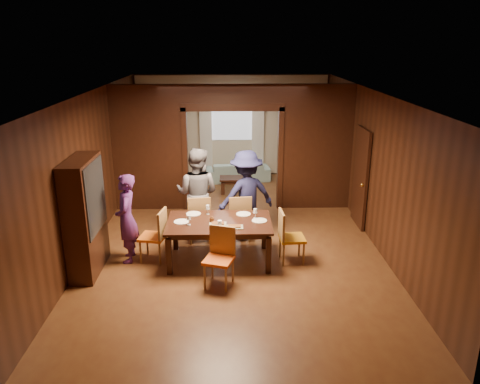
{
  "coord_description": "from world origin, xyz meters",
  "views": [
    {
      "loc": [
        -0.09,
        -8.92,
        3.88
      ],
      "look_at": [
        0.12,
        -0.4,
        1.05
      ],
      "focal_mm": 35.0,
      "sensor_mm": 36.0,
      "label": 1
    }
  ],
  "objects_px": {
    "person_navy": "(246,195)",
    "chair_far_l": "(199,218)",
    "chair_right": "(292,236)",
    "chair_near": "(219,258)",
    "chair_far_r": "(239,217)",
    "person_grey": "(197,193)",
    "person_purple": "(127,218)",
    "sofa": "(237,171)",
    "dining_table": "(219,241)",
    "chair_left": "(153,235)",
    "hutch": "(85,216)",
    "coffee_table": "(235,185)"
  },
  "relations": [
    {
      "from": "person_grey",
      "to": "chair_near",
      "type": "xyz_separation_m",
      "value": [
        0.46,
        -1.99,
        -0.44
      ]
    },
    {
      "from": "person_navy",
      "to": "chair_right",
      "type": "distance_m",
      "value": 1.41
    },
    {
      "from": "chair_right",
      "to": "hutch",
      "type": "xyz_separation_m",
      "value": [
        -3.56,
        -0.25,
        0.52
      ]
    },
    {
      "from": "person_purple",
      "to": "chair_left",
      "type": "bearing_deg",
      "value": 82.96
    },
    {
      "from": "chair_far_l",
      "to": "chair_near",
      "type": "height_order",
      "value": "same"
    },
    {
      "from": "person_grey",
      "to": "hutch",
      "type": "bearing_deg",
      "value": 54.55
    },
    {
      "from": "sofa",
      "to": "chair_right",
      "type": "height_order",
      "value": "chair_right"
    },
    {
      "from": "chair_right",
      "to": "hutch",
      "type": "bearing_deg",
      "value": 89.8
    },
    {
      "from": "sofa",
      "to": "person_grey",
      "type": "bearing_deg",
      "value": 70.45
    },
    {
      "from": "person_purple",
      "to": "chair_right",
      "type": "bearing_deg",
      "value": 81.28
    },
    {
      "from": "dining_table",
      "to": "hutch",
      "type": "relative_size",
      "value": 0.93
    },
    {
      "from": "sofa",
      "to": "dining_table",
      "type": "xyz_separation_m",
      "value": [
        -0.41,
        -5.04,
        0.11
      ]
    },
    {
      "from": "chair_near",
      "to": "person_purple",
      "type": "bearing_deg",
      "value": 168.33
    },
    {
      "from": "chair_far_r",
      "to": "chair_near",
      "type": "height_order",
      "value": "same"
    },
    {
      "from": "chair_far_r",
      "to": "chair_far_l",
      "type": "bearing_deg",
      "value": -4.87
    },
    {
      "from": "person_purple",
      "to": "chair_right",
      "type": "xyz_separation_m",
      "value": [
        2.95,
        -0.13,
        -0.33
      ]
    },
    {
      "from": "person_navy",
      "to": "chair_far_l",
      "type": "relative_size",
      "value": 1.86
    },
    {
      "from": "person_purple",
      "to": "sofa",
      "type": "xyz_separation_m",
      "value": [
        2.06,
        4.98,
        -0.54
      ]
    },
    {
      "from": "sofa",
      "to": "person_navy",
      "type": "bearing_deg",
      "value": 84.36
    },
    {
      "from": "chair_left",
      "to": "hutch",
      "type": "relative_size",
      "value": 0.48
    },
    {
      "from": "person_navy",
      "to": "chair_far_r",
      "type": "height_order",
      "value": "person_navy"
    },
    {
      "from": "chair_near",
      "to": "chair_far_r",
      "type": "bearing_deg",
      "value": 96.94
    },
    {
      "from": "chair_far_r",
      "to": "chair_near",
      "type": "distance_m",
      "value": 1.85
    },
    {
      "from": "chair_right",
      "to": "chair_far_l",
      "type": "xyz_separation_m",
      "value": [
        -1.72,
        0.95,
        0.0
      ]
    },
    {
      "from": "chair_far_r",
      "to": "chair_near",
      "type": "relative_size",
      "value": 1.0
    },
    {
      "from": "sofa",
      "to": "chair_far_l",
      "type": "distance_m",
      "value": 4.23
    },
    {
      "from": "dining_table",
      "to": "chair_left",
      "type": "xyz_separation_m",
      "value": [
        -1.21,
        0.05,
        0.1
      ]
    },
    {
      "from": "chair_right",
      "to": "chair_near",
      "type": "height_order",
      "value": "same"
    },
    {
      "from": "dining_table",
      "to": "chair_right",
      "type": "distance_m",
      "value": 1.31
    },
    {
      "from": "chair_left",
      "to": "chair_far_r",
      "type": "relative_size",
      "value": 1.0
    },
    {
      "from": "chair_left",
      "to": "chair_right",
      "type": "relative_size",
      "value": 1.0
    },
    {
      "from": "coffee_table",
      "to": "chair_left",
      "type": "relative_size",
      "value": 0.82
    },
    {
      "from": "chair_right",
      "to": "chair_far_l",
      "type": "height_order",
      "value": "same"
    },
    {
      "from": "sofa",
      "to": "hutch",
      "type": "relative_size",
      "value": 0.91
    },
    {
      "from": "coffee_table",
      "to": "chair_left",
      "type": "xyz_separation_m",
      "value": [
        -1.54,
        -3.89,
        0.28
      ]
    },
    {
      "from": "dining_table",
      "to": "chair_left",
      "type": "relative_size",
      "value": 1.91
    },
    {
      "from": "chair_far_l",
      "to": "hutch",
      "type": "distance_m",
      "value": 2.26
    },
    {
      "from": "dining_table",
      "to": "chair_far_l",
      "type": "height_order",
      "value": "chair_far_l"
    },
    {
      "from": "chair_near",
      "to": "hutch",
      "type": "xyz_separation_m",
      "value": [
        -2.26,
        0.59,
        0.52
      ]
    },
    {
      "from": "sofa",
      "to": "dining_table",
      "type": "bearing_deg",
      "value": 78.13
    },
    {
      "from": "chair_left",
      "to": "person_navy",
      "type": "bearing_deg",
      "value": 129.94
    },
    {
      "from": "person_purple",
      "to": "chair_left",
      "type": "relative_size",
      "value": 1.67
    },
    {
      "from": "person_purple",
      "to": "chair_far_l",
      "type": "xyz_separation_m",
      "value": [
        1.24,
        0.83,
        -0.33
      ]
    },
    {
      "from": "sofa",
      "to": "chair_near",
      "type": "bearing_deg",
      "value": 78.88
    },
    {
      "from": "person_grey",
      "to": "dining_table",
      "type": "distance_m",
      "value": 1.3
    },
    {
      "from": "chair_left",
      "to": "chair_far_r",
      "type": "height_order",
      "value": "same"
    },
    {
      "from": "hutch",
      "to": "person_purple",
      "type": "bearing_deg",
      "value": 31.49
    },
    {
      "from": "person_purple",
      "to": "chair_far_l",
      "type": "distance_m",
      "value": 1.52
    },
    {
      "from": "chair_right",
      "to": "person_grey",
      "type": "bearing_deg",
      "value": 52.47
    },
    {
      "from": "person_grey",
      "to": "sofa",
      "type": "bearing_deg",
      "value": -85.73
    }
  ]
}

